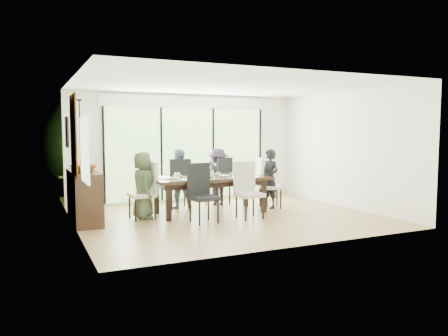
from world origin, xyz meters
name	(u,v)px	position (x,y,z in m)	size (l,w,h in m)	color
floor	(229,217)	(0.00, 0.00, -0.01)	(6.00, 5.00, 0.01)	olive
ceiling	(229,85)	(0.00, 0.00, 2.71)	(6.00, 5.00, 0.01)	white
wall_back	(187,147)	(0.00, 2.51, 1.35)	(6.00, 0.02, 2.70)	white
wall_front	(300,159)	(0.00, -2.51, 1.35)	(6.00, 0.02, 2.70)	silver
wall_left	(74,155)	(-3.01, 0.00, 1.35)	(0.02, 5.00, 2.70)	silver
wall_right	(346,149)	(3.01, 0.00, 1.35)	(0.02, 5.00, 2.70)	silver
glass_doors	(188,153)	(0.00, 2.47, 1.20)	(4.20, 0.02, 2.30)	#598C3F
blinds_header	(188,102)	(0.00, 2.46, 2.50)	(4.40, 0.06, 0.28)	white
mullion_a	(104,155)	(-2.10, 2.46, 1.20)	(0.05, 0.04, 2.30)	black
mullion_b	(161,154)	(-0.70, 2.46, 1.20)	(0.05, 0.04, 2.30)	black
mullion_c	(213,153)	(0.70, 2.46, 1.20)	(0.05, 0.04, 2.30)	black
mullion_d	(260,152)	(2.10, 2.46, 1.20)	(0.05, 0.04, 2.30)	black
side_window	(85,150)	(-2.97, -1.20, 1.50)	(0.02, 0.90, 1.00)	#8CAD7F
deck	(177,197)	(0.00, 3.40, -0.05)	(6.00, 1.80, 0.10)	brown
rail_top	(168,173)	(0.00, 4.20, 0.55)	(6.00, 0.08, 0.06)	brown
foliage_left	(99,142)	(-1.80, 5.20, 1.44)	(3.20, 3.20, 3.20)	#14380F
foliage_mid	(165,130)	(0.40, 5.80, 1.80)	(4.00, 4.00, 4.00)	#14380F
foliage_right	(225,146)	(2.20, 5.00, 1.26)	(2.80, 2.80, 2.80)	#14380F
foliage_far	(129,135)	(-0.60, 6.50, 1.62)	(3.60, 3.60, 3.60)	#14380F
table_top	(210,178)	(-0.17, 0.59, 0.76)	(2.53, 1.16, 0.06)	black
table_apron	(210,182)	(-0.17, 0.59, 0.66)	(2.32, 0.95, 0.11)	black
table_leg_fl	(169,203)	(-1.25, 0.16, 0.36)	(0.09, 0.09, 0.73)	black
table_leg_fr	(264,196)	(0.91, 0.16, 0.36)	(0.09, 0.09, 0.73)	black
table_leg_bl	(156,197)	(-1.25, 1.02, 0.36)	(0.09, 0.09, 0.73)	black
table_leg_br	(246,191)	(0.91, 1.02, 0.36)	(0.09, 0.09, 0.73)	black
chair_left_end	(142,190)	(-1.67, 0.59, 0.58)	(0.49, 0.49, 1.16)	white
chair_right_end	(270,183)	(1.33, 0.59, 0.58)	(0.49, 0.49, 1.16)	silver
chair_far_left	(178,183)	(-0.62, 1.44, 0.58)	(0.49, 0.49, 1.16)	black
chair_far_right	(218,181)	(0.38, 1.44, 0.58)	(0.49, 0.49, 1.16)	black
chair_near_left	(204,193)	(-0.67, -0.28, 0.58)	(0.49, 0.49, 1.16)	black
chair_near_right	(250,190)	(0.33, -0.28, 0.58)	(0.49, 0.49, 1.16)	beige
person_left_end	(143,185)	(-1.65, 0.59, 0.68)	(0.63, 0.40, 1.36)	#404D33
person_right_end	(270,179)	(1.31, 0.59, 0.68)	(0.63, 0.40, 1.36)	black
person_far_left	(178,179)	(-0.62, 1.42, 0.68)	(0.63, 0.40, 1.36)	slate
person_far_right	(218,177)	(0.38, 1.42, 0.68)	(0.63, 0.40, 1.36)	#2C2131
placemat_left	(168,179)	(-1.12, 0.59, 0.79)	(0.46, 0.34, 0.01)	#96B23F
placemat_right	(249,175)	(0.78, 0.59, 0.79)	(0.46, 0.34, 0.01)	#90A23A
placemat_far_l	(184,176)	(-0.62, 0.99, 0.79)	(0.46, 0.34, 0.01)	#83A139
placemat_far_r	(226,174)	(0.38, 0.99, 0.79)	(0.46, 0.34, 0.01)	#84BB42
placemat_paper	(191,179)	(-0.72, 0.29, 0.79)	(0.46, 0.34, 0.01)	white
tablet_far_l	(190,175)	(-0.52, 0.94, 0.80)	(0.27, 0.19, 0.01)	black
tablet_far_r	(225,174)	(0.33, 0.94, 0.80)	(0.25, 0.18, 0.01)	black
papers	(240,175)	(0.53, 0.54, 0.79)	(0.32, 0.23, 0.00)	white
platter_base	(191,178)	(-0.72, 0.29, 0.81)	(0.27, 0.27, 0.03)	white
platter_snacks	(191,177)	(-0.72, 0.29, 0.83)	(0.21, 0.21, 0.01)	orange
vase	(212,173)	(-0.12, 0.64, 0.85)	(0.08, 0.08, 0.13)	silver
hyacinth_stems	(212,168)	(-0.12, 0.64, 0.98)	(0.04, 0.04, 0.17)	#337226
hyacinth_blooms	(212,163)	(-0.12, 0.64, 1.09)	(0.12, 0.12, 0.12)	#4456AA
laptop	(174,178)	(-1.02, 0.49, 0.80)	(0.35, 0.22, 0.03)	silver
cup_a	(177,175)	(-0.87, 0.74, 0.84)	(0.13, 0.13, 0.10)	white
cup_b	(219,175)	(-0.02, 0.49, 0.84)	(0.11, 0.11, 0.10)	white
cup_c	(241,172)	(0.63, 0.69, 0.84)	(0.13, 0.13, 0.10)	white
book	(220,176)	(0.08, 0.64, 0.80)	(0.17, 0.24, 0.02)	white
sideboard	(84,196)	(-2.76, 0.86, 0.50)	(0.50, 1.76, 0.99)	black
bowl	(84,168)	(-2.76, 0.76, 1.06)	(0.52, 0.52, 0.13)	#964920
candlestick_base	(81,168)	(-2.76, 1.21, 1.01)	(0.11, 0.11, 0.04)	black
candlestick_shaft	(80,134)	(-2.76, 1.21, 1.71)	(0.03, 0.03, 1.38)	black
candlestick_pan	(79,100)	(-2.76, 1.21, 2.39)	(0.11, 0.11, 0.03)	black
candle	(79,97)	(-2.76, 1.21, 2.46)	(0.04, 0.04, 0.11)	silver
tapestry	(73,135)	(-2.97, 0.40, 1.70)	(0.02, 1.00, 1.50)	brown
art_frame	(67,132)	(-2.97, 1.70, 1.75)	(0.03, 0.55, 0.65)	black
art_canvas	(68,132)	(-2.95, 1.70, 1.75)	(0.01, 0.45, 0.55)	#1A5654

